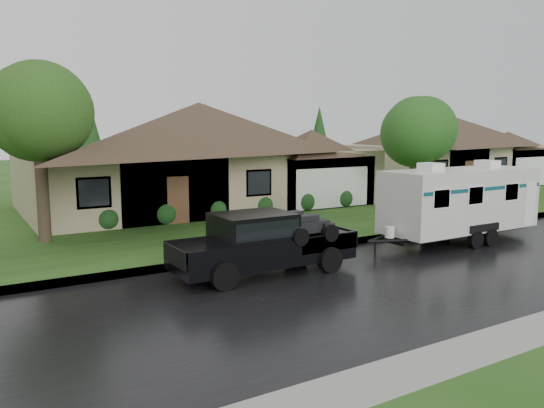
# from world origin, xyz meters

# --- Properties ---
(ground) EXTENTS (140.00, 140.00, 0.00)m
(ground) POSITION_xyz_m (0.00, 0.00, 0.00)
(ground) COLOR #214B17
(ground) RESTS_ON ground
(road) EXTENTS (140.00, 8.00, 0.01)m
(road) POSITION_xyz_m (0.00, -2.00, 0.01)
(road) COLOR black
(road) RESTS_ON ground
(curb) EXTENTS (140.00, 0.50, 0.15)m
(curb) POSITION_xyz_m (0.00, 2.25, 0.07)
(curb) COLOR gray
(curb) RESTS_ON ground
(lawn) EXTENTS (140.00, 26.00, 0.15)m
(lawn) POSITION_xyz_m (0.00, 15.00, 0.07)
(lawn) COLOR #214B17
(lawn) RESTS_ON ground
(house_main) EXTENTS (19.44, 10.80, 6.90)m
(house_main) POSITION_xyz_m (2.29, 13.84, 3.59)
(house_main) COLOR tan
(house_main) RESTS_ON lawn
(house_neighbor) EXTENTS (15.12, 9.72, 6.45)m
(house_neighbor) POSITION_xyz_m (22.27, 14.34, 3.32)
(house_neighbor) COLOR tan
(house_neighbor) RESTS_ON lawn
(tree_left_green) EXTENTS (4.26, 4.26, 7.06)m
(tree_left_green) POSITION_xyz_m (-6.92, 7.92, 5.05)
(tree_left_green) COLOR #382B1E
(tree_left_green) RESTS_ON lawn
(tree_right_green) EXTENTS (3.59, 3.59, 5.95)m
(tree_right_green) POSITION_xyz_m (10.85, 6.67, 4.27)
(tree_right_green) COLOR #382B1E
(tree_right_green) RESTS_ON lawn
(shrub_row) EXTENTS (13.60, 1.00, 1.00)m
(shrub_row) POSITION_xyz_m (2.00, 9.30, 0.65)
(shrub_row) COLOR #143814
(shrub_row) RESTS_ON lawn
(pickup_truck) EXTENTS (5.61, 2.13, 1.87)m
(pickup_truck) POSITION_xyz_m (-1.98, 0.38, 1.00)
(pickup_truck) COLOR black
(pickup_truck) RESTS_ON ground
(travel_trailer) EXTENTS (6.92, 2.43, 3.10)m
(travel_trailer) POSITION_xyz_m (6.82, 0.38, 1.65)
(travel_trailer) COLOR silver
(travel_trailer) RESTS_ON ground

